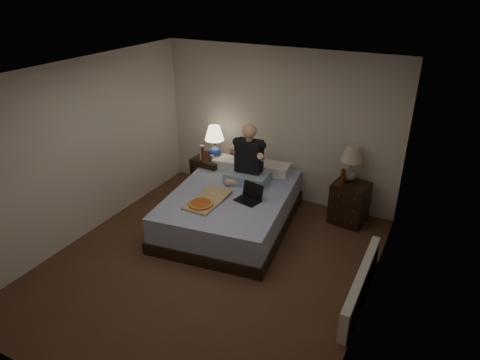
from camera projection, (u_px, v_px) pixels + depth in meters
The scene contains 19 objects.
floor at pixel (209, 264), 5.69m from camera, with size 4.00×4.50×0.00m, color brown.
ceiling at pixel (202, 74), 4.60m from camera, with size 4.00×4.50×0.00m, color white.
wall_back at pixel (278, 126), 6.94m from camera, with size 4.00×2.50×0.00m, color white.
wall_front at pixel (56, 290), 3.34m from camera, with size 4.00×2.50×0.00m, color white.
wall_left at pixel (83, 151), 5.96m from camera, with size 4.50×2.50×0.00m, color white.
wall_right at pixel (375, 218), 4.32m from camera, with size 4.50×2.50×0.00m, color white.
bed at pixel (231, 209), 6.45m from camera, with size 1.66×2.21×0.55m, color #596FB3.
nightstand_left at pixel (210, 175), 7.41m from camera, with size 0.51×0.45×0.66m, color black.
nightstand_right at pixel (349, 203), 6.52m from camera, with size 0.50×0.45×0.65m, color black.
lamp_left at pixel (215, 142), 7.16m from camera, with size 0.32×0.32×0.56m, color navy, non-canonical shape.
lamp_right at pixel (351, 163), 6.36m from camera, with size 0.32×0.32×0.56m, color gray, non-canonical shape.
water_bottle at pixel (202, 152), 7.16m from camera, with size 0.07×0.07×0.25m, color white.
soda_can at pixel (212, 158), 7.14m from camera, with size 0.07×0.07×0.10m, color #B4B3AF.
beer_bottle_left at pixel (203, 153), 7.15m from camera, with size 0.06×0.06×0.23m, color #55200C.
beer_bottle_right at pixel (343, 176), 6.34m from camera, with size 0.06×0.06×0.23m, color #4F230B.
person at pixel (248, 154), 6.46m from camera, with size 0.66×0.52×0.93m, color black, non-canonical shape.
laptop at pixel (248, 194), 6.04m from camera, with size 0.34×0.28×0.24m, color black, non-canonical shape.
pizza_box at pixel (201, 204), 5.93m from camera, with size 0.40×0.76×0.08m, color tan, non-canonical shape.
radiator at pixel (361, 285), 4.99m from camera, with size 0.10×1.60×0.40m, color silver.
Camera 1 is at (2.48, -3.94, 3.48)m, focal length 32.00 mm.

